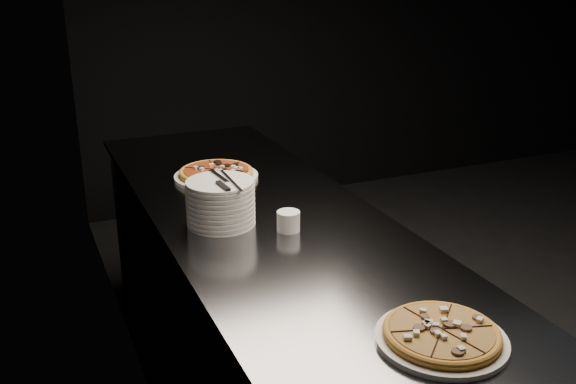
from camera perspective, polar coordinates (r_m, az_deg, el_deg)
name	(u,v)px	position (r m, az deg, el deg)	size (l,w,h in m)	color
wall_left	(151,84)	(1.89, -12.04, 9.36)	(0.02, 5.00, 2.80)	black
wall_back	(405,5)	(5.20, 10.39, 16.07)	(5.00, 0.02, 2.80)	black
counter	(274,338)	(2.35, -1.27, -12.86)	(0.74, 2.44, 0.92)	slate
pizza_mushroom	(441,335)	(1.52, 13.48, -12.26)	(0.33, 0.33, 0.03)	white
pizza_tomato	(216,174)	(2.54, -6.40, 1.64)	(0.39, 0.39, 0.04)	white
plate_stack	(221,202)	(2.09, -6.01, -0.93)	(0.22, 0.22, 0.15)	white
cutlery	(224,181)	(2.05, -5.71, 0.95)	(0.08, 0.23, 0.01)	#B5B6BC
ramekin	(288,220)	(2.04, 0.03, -2.54)	(0.07, 0.07, 0.06)	white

